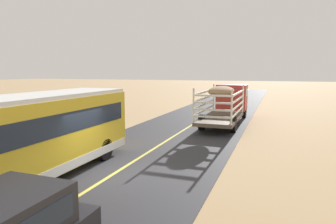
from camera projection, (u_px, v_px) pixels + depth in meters
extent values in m
plane|color=tan|center=(111.00, 176.00, 11.71)|extent=(240.00, 240.00, 0.00)
cube|color=#2D2D33|center=(111.00, 176.00, 11.71)|extent=(8.00, 120.00, 0.02)
cube|color=#D8CC4C|center=(111.00, 175.00, 11.71)|extent=(0.16, 117.60, 0.00)
cube|color=#B2332D|center=(232.00, 97.00, 26.27)|extent=(2.50, 2.20, 2.20)
cube|color=#192333|center=(232.00, 92.00, 26.21)|extent=(2.53, 1.54, 0.70)
cube|color=brown|center=(221.00, 118.00, 21.40)|extent=(2.50, 6.40, 0.24)
cylinder|color=silver|center=(214.00, 97.00, 24.56)|extent=(0.12, 0.12, 2.20)
cylinder|color=silver|center=(243.00, 98.00, 23.75)|extent=(0.12, 0.12, 2.20)
cylinder|color=silver|center=(193.00, 106.00, 18.72)|extent=(0.12, 0.12, 2.20)
cylinder|color=silver|center=(232.00, 107.00, 17.91)|extent=(0.12, 0.12, 2.20)
cube|color=silver|center=(204.00, 110.00, 21.74)|extent=(0.08, 6.30, 0.12)
cube|color=silver|center=(238.00, 111.00, 20.91)|extent=(0.08, 6.30, 0.12)
cube|color=silver|center=(212.00, 117.00, 18.39)|extent=(2.40, 0.08, 0.12)
cube|color=silver|center=(205.00, 104.00, 21.68)|extent=(0.08, 6.30, 0.12)
cube|color=silver|center=(238.00, 105.00, 20.85)|extent=(0.08, 6.30, 0.12)
cube|color=silver|center=(212.00, 110.00, 18.33)|extent=(2.40, 0.08, 0.12)
cube|color=silver|center=(205.00, 98.00, 21.62)|extent=(0.08, 6.30, 0.12)
cube|color=silver|center=(239.00, 99.00, 20.79)|extent=(0.08, 6.30, 0.12)
cube|color=silver|center=(212.00, 103.00, 18.27)|extent=(2.40, 0.08, 0.12)
cube|color=silver|center=(205.00, 92.00, 21.56)|extent=(0.08, 6.30, 0.12)
cube|color=silver|center=(239.00, 93.00, 20.73)|extent=(0.08, 6.30, 0.12)
cube|color=silver|center=(212.00, 96.00, 18.21)|extent=(2.40, 0.08, 0.12)
ellipsoid|color=#8C6B4C|center=(221.00, 91.00, 21.13)|extent=(1.75, 3.84, 0.70)
cylinder|color=black|center=(219.00, 110.00, 26.82)|extent=(0.32, 1.10, 1.10)
cylinder|color=black|center=(244.00, 112.00, 26.07)|extent=(0.32, 1.10, 1.10)
cylinder|color=black|center=(202.00, 122.00, 20.60)|extent=(0.32, 1.10, 1.10)
cylinder|color=black|center=(234.00, 124.00, 19.86)|extent=(0.32, 1.10, 1.10)
cube|color=gold|center=(29.00, 137.00, 10.85)|extent=(2.50, 10.00, 2.70)
cube|color=white|center=(27.00, 98.00, 10.66)|extent=(2.45, 9.80, 0.16)
cube|color=#192333|center=(28.00, 124.00, 10.79)|extent=(2.54, 9.20, 0.80)
cube|color=silver|center=(31.00, 167.00, 11.01)|extent=(2.53, 9.80, 0.36)
cylinder|color=black|center=(65.00, 145.00, 14.42)|extent=(0.30, 1.00, 1.00)
cylinder|color=black|center=(104.00, 149.00, 13.67)|extent=(0.30, 1.00, 1.00)
ellipsoid|color=gray|center=(34.00, 109.00, 28.92)|extent=(1.39, 1.47, 0.94)
ellipsoid|color=#84705B|center=(91.00, 98.00, 42.23)|extent=(0.66, 0.72, 0.68)
ellipsoid|color=#756656|center=(93.00, 96.00, 45.97)|extent=(0.98, 1.07, 0.71)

